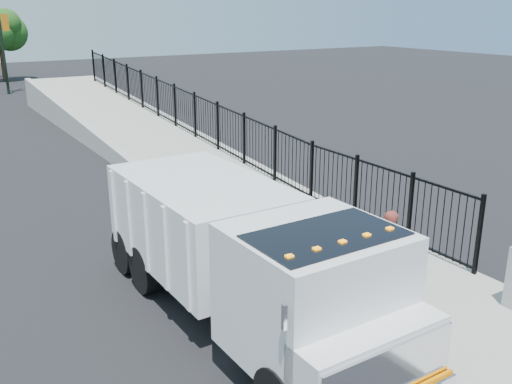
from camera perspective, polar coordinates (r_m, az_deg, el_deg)
ground at (r=12.65m, az=3.45°, el=-8.96°), size 120.00×120.00×0.00m
sidewalk at (r=12.47m, az=16.26°, el=-9.82°), size 3.55×12.00×0.12m
curb at (r=11.24m, az=9.45°, el=-12.42°), size 0.30×12.00×0.16m
ramp at (r=27.25m, az=-12.43°, el=5.38°), size 3.95×24.06×3.19m
iron_fence at (r=23.97m, az=-6.09°, el=6.21°), size 0.10×28.00×1.80m
truck at (r=10.37m, az=-0.98°, el=-6.15°), size 2.65×7.74×2.64m
worker at (r=12.16m, az=13.20°, el=-5.56°), size 0.44×0.64×1.69m
debris at (r=13.27m, az=13.79°, el=-7.33°), size 0.41×0.41×0.10m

